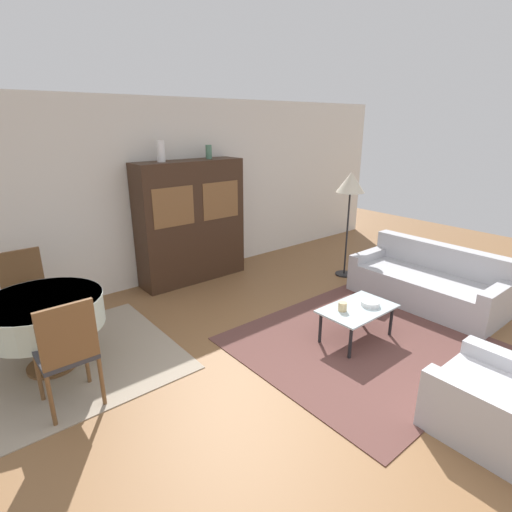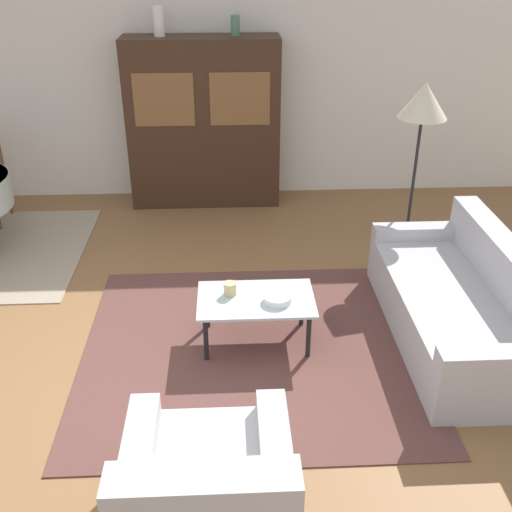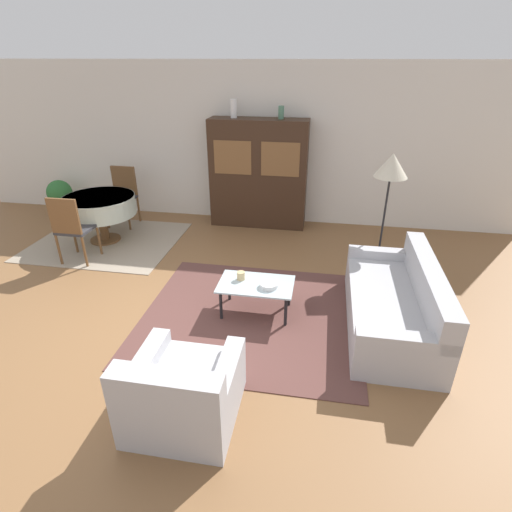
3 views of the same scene
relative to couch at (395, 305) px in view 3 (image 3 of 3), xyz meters
name	(u,v)px [view 3 (image 3 of 3)]	position (x,y,z in m)	size (l,w,h in m)	color
ground_plane	(161,332)	(-2.54, -0.56, -0.28)	(14.00, 14.00, 0.00)	brown
wall_back	(232,144)	(-2.54, 3.07, 1.07)	(10.00, 0.06, 2.70)	silver
area_rug	(251,316)	(-1.61, -0.09, -0.27)	(2.51, 2.32, 0.01)	brown
dining_rug	(108,241)	(-4.33, 1.58, -0.27)	(2.27, 1.93, 0.01)	gray
couch	(395,305)	(0.00, 0.00, 0.00)	(0.89, 1.93, 0.77)	#B2B2B7
armchair	(183,393)	(-1.89, -1.64, 0.00)	(0.85, 0.88, 0.74)	#B2B2B7
coffee_table	(256,287)	(-1.57, 0.00, 0.08)	(0.86, 0.53, 0.38)	black
display_cabinet	(259,174)	(-2.01, 2.79, 0.64)	(1.65, 0.47, 1.83)	#382316
dining_table	(100,206)	(-4.38, 1.61, 0.33)	(1.12, 1.12, 0.75)	brown
dining_chair_near	(71,226)	(-4.38, 0.82, 0.30)	(0.44, 0.44, 1.01)	brown
dining_chair_far	(123,193)	(-4.38, 2.39, 0.30)	(0.44, 0.44, 1.01)	brown
floor_lamp	(391,170)	(-0.05, 1.37, 1.16)	(0.43, 0.43, 1.65)	black
cup	(241,276)	(-1.76, 0.06, 0.17)	(0.09, 0.09, 0.10)	tan
bowl	(269,285)	(-1.41, -0.05, 0.14)	(0.21, 0.21, 0.05)	white
vase_tall	(234,109)	(-2.42, 2.79, 1.70)	(0.11, 0.11, 0.29)	white
vase_short	(281,112)	(-1.64, 2.79, 1.66)	(0.09, 0.09, 0.20)	#4C7A60
potted_plant	(60,196)	(-5.77, 2.58, 0.10)	(0.45, 0.45, 0.68)	#93664C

